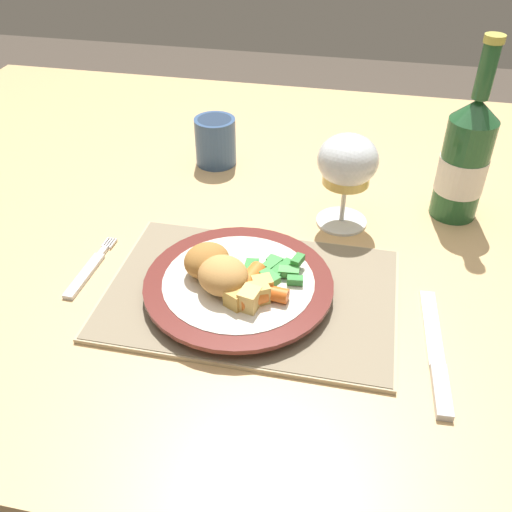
# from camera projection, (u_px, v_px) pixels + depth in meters

# --- Properties ---
(ground_plane) EXTENTS (6.00, 6.00, 0.00)m
(ground_plane) POSITION_uv_depth(u_px,v_px,m) (265.00, 478.00, 1.33)
(ground_plane) COLOR #4C4238
(dining_table) EXTENTS (1.50, 1.03, 0.74)m
(dining_table) POSITION_uv_depth(u_px,v_px,m) (268.00, 249.00, 0.92)
(dining_table) COLOR tan
(dining_table) RESTS_ON ground
(placemat) EXTENTS (0.36, 0.25, 0.01)m
(placemat) POSITION_uv_depth(u_px,v_px,m) (251.00, 293.00, 0.72)
(placemat) COLOR tan
(placemat) RESTS_ON dining_table
(dinner_plate) EXTENTS (0.24, 0.24, 0.02)m
(dinner_plate) POSITION_uv_depth(u_px,v_px,m) (242.00, 286.00, 0.71)
(dinner_plate) COLOR white
(dinner_plate) RESTS_ON placemat
(breaded_croquettes) EXTENTS (0.11, 0.11, 0.04)m
(breaded_croquettes) POSITION_uv_depth(u_px,v_px,m) (216.00, 269.00, 0.69)
(breaded_croquettes) COLOR #A87033
(breaded_croquettes) RESTS_ON dinner_plate
(green_beans_pile) EXTENTS (0.08, 0.07, 0.02)m
(green_beans_pile) POSITION_uv_depth(u_px,v_px,m) (274.00, 270.00, 0.71)
(green_beans_pile) COLOR green
(green_beans_pile) RESTS_ON dinner_plate
(glazed_carrots) EXTENTS (0.07, 0.08, 0.02)m
(glazed_carrots) POSITION_uv_depth(u_px,v_px,m) (256.00, 288.00, 0.68)
(glazed_carrots) COLOR orange
(glazed_carrots) RESTS_ON dinner_plate
(fork) EXTENTS (0.02, 0.13, 0.01)m
(fork) POSITION_uv_depth(u_px,v_px,m) (88.00, 271.00, 0.75)
(fork) COLOR silver
(fork) RESTS_ON dining_table
(table_knife) EXTENTS (0.03, 0.20, 0.01)m
(table_knife) POSITION_uv_depth(u_px,v_px,m) (437.00, 360.00, 0.63)
(table_knife) COLOR silver
(table_knife) RESTS_ON dining_table
(wine_glass) EXTENTS (0.09, 0.09, 0.14)m
(wine_glass) POSITION_uv_depth(u_px,v_px,m) (347.00, 165.00, 0.79)
(wine_glass) COLOR silver
(wine_glass) RESTS_ON dining_table
(bottle) EXTENTS (0.07, 0.07, 0.27)m
(bottle) POSITION_uv_depth(u_px,v_px,m) (465.00, 160.00, 0.81)
(bottle) COLOR #23562D
(bottle) RESTS_ON dining_table
(roast_potatoes) EXTENTS (0.06, 0.05, 0.02)m
(roast_potatoes) POSITION_uv_depth(u_px,v_px,m) (252.00, 294.00, 0.66)
(roast_potatoes) COLOR #DBB256
(roast_potatoes) RESTS_ON dinner_plate
(drinking_cup) EXTENTS (0.07, 0.07, 0.08)m
(drinking_cup) POSITION_uv_depth(u_px,v_px,m) (215.00, 140.00, 0.97)
(drinking_cup) COLOR #385684
(drinking_cup) RESTS_ON dining_table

